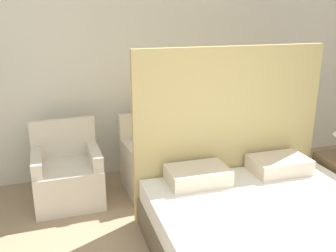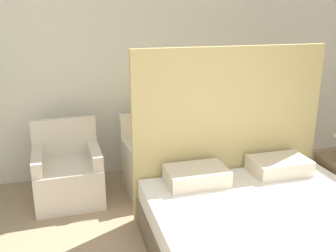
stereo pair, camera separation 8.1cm
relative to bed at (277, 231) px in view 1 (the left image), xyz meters
The scene contains 4 objects.
wall_back 2.45m from the bed, 103.11° to the left, with size 10.00×0.06×2.90m.
bed is the anchor object (origin of this frame).
armchair_near_window_left 2.10m from the bed, 134.99° to the left, with size 0.68×0.63×0.82m.
armchair_near_window_right 1.59m from the bed, 110.42° to the left, with size 0.71×0.66×0.82m.
Camera 1 is at (-1.03, -0.77, 1.90)m, focal length 40.00 mm.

